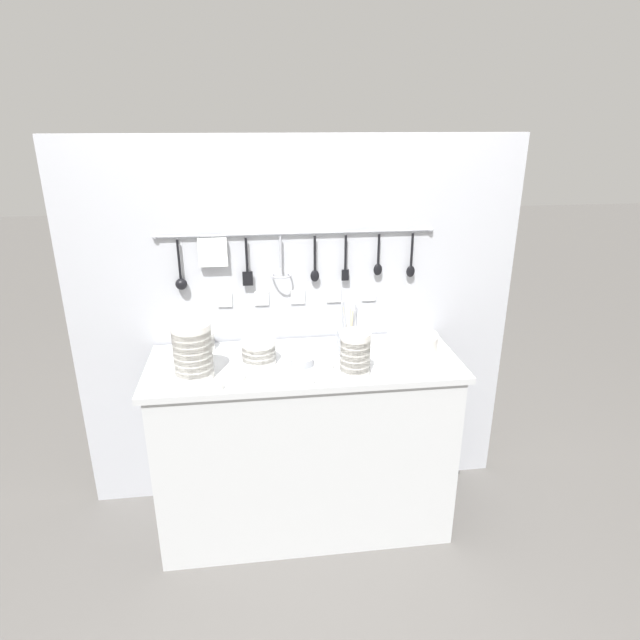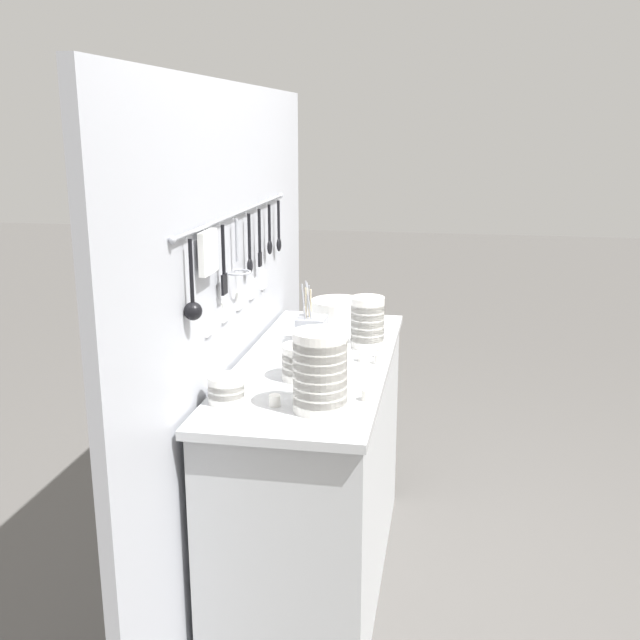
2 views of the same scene
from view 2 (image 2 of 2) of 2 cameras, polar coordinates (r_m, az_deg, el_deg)
The scene contains 18 objects.
ground_plane at distance 3.22m, azimuth -0.34°, elevation -18.93°, with size 20.00×20.00×0.00m, color #514F4C.
counter at distance 2.98m, azimuth -0.36°, elevation -11.52°, with size 1.46×0.55×0.92m.
back_wall at distance 2.87m, azimuth -6.53°, elevation -1.90°, with size 2.26×0.11×1.93m.
bowl_stack_wide_centre at distance 2.60m, azimuth -1.22°, elevation -3.20°, with size 0.16×0.16×0.12m.
bowl_stack_back_corner at distance 2.96m, azimuth 3.63°, elevation -0.16°, with size 0.13×0.13×0.20m.
bowl_stack_tall_left at distance 2.40m, azimuth -7.16°, elevation -5.25°, with size 0.12×0.12×0.09m.
bowl_stack_nested_right at distance 2.29m, azimuth -0.00°, elevation -3.92°, with size 0.17×0.17×0.25m.
plate_stack at distance 3.28m, azimuth 1.39°, elevation 0.57°, with size 0.24×0.24×0.11m.
steel_mixing_bowl at distance 2.78m, azimuth 0.40°, elevation -2.86°, with size 0.11×0.11×0.04m.
cutlery_caddy at distance 3.02m, azimuth -0.66°, elevation -0.70°, with size 0.12×0.12×0.26m.
cup_front_left at distance 2.80m, azimuth 3.28°, elevation -2.79°, with size 0.04×0.04×0.04m.
cup_edge_near at distance 2.89m, azimuth 1.98°, elevation -2.21°, with size 0.04×0.04×0.04m.
cup_edge_far at distance 2.85m, azimuth 4.66°, elevation -2.51°, with size 0.04×0.04×0.04m.
cup_back_left at distance 2.77m, azimuth 4.50°, elevation -2.98°, with size 0.04×0.04×0.04m.
cup_centre at distance 3.47m, azimuth -0.99°, elevation 0.71°, with size 0.04×0.04×0.04m.
cup_front_right at distance 2.41m, azimuth 3.60°, elevation -5.72°, with size 0.04×0.04×0.04m.
cup_back_right at distance 2.51m, azimuth 1.91°, elevation -4.89°, with size 0.04×0.04×0.04m.
cup_mid_row at distance 2.37m, azimuth -3.46°, elevation -6.13°, with size 0.04×0.04×0.04m.
Camera 2 is at (-2.63, -0.48, 1.78)m, focal length 42.00 mm.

